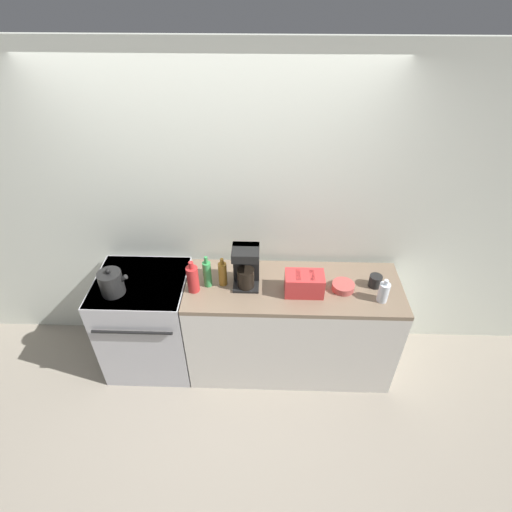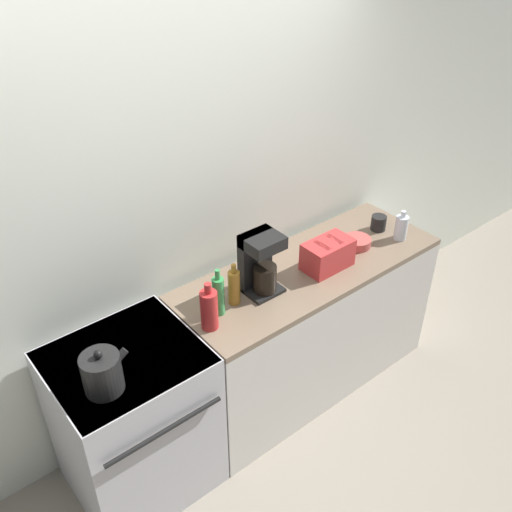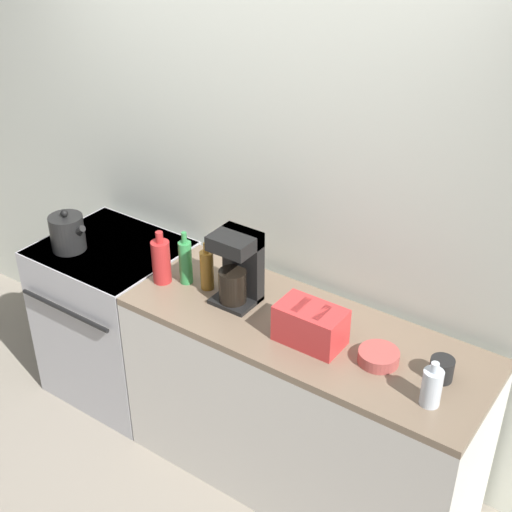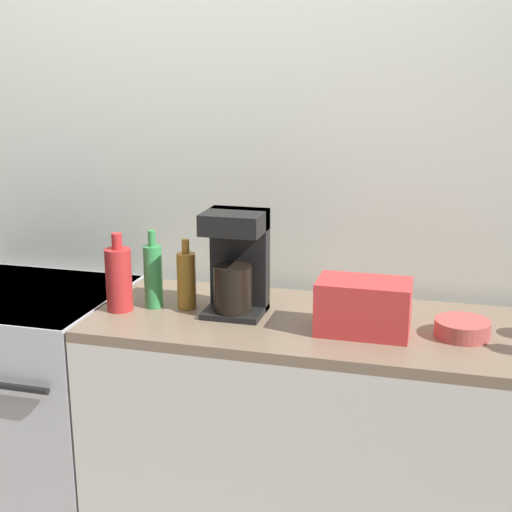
% 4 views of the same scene
% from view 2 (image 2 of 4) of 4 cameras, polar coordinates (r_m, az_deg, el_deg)
% --- Properties ---
extents(ground_plane, '(12.00, 12.00, 0.00)m').
position_cam_2_polar(ground_plane, '(3.56, 0.77, -19.24)').
color(ground_plane, gray).
extents(wall_back, '(8.00, 0.05, 2.60)m').
position_cam_2_polar(wall_back, '(3.12, -7.32, 3.80)').
color(wall_back, silver).
rests_on(wall_back, ground_plane).
extents(stove, '(0.72, 0.68, 0.93)m').
position_cam_2_polar(stove, '(3.17, -12.04, -15.70)').
color(stove, '#B7B7BC').
rests_on(stove, ground_plane).
extents(counter_block, '(1.69, 0.62, 0.93)m').
position_cam_2_polar(counter_block, '(3.66, 5.03, -6.95)').
color(counter_block, silver).
rests_on(counter_block, ground_plane).
extents(kettle, '(0.22, 0.18, 0.23)m').
position_cam_2_polar(kettle, '(2.65, -15.12, -11.22)').
color(kettle, black).
rests_on(kettle, stove).
extents(toaster, '(0.29, 0.17, 0.17)m').
position_cam_2_polar(toaster, '(3.32, 7.17, 0.15)').
color(toaster, red).
rests_on(toaster, counter_block).
extents(coffee_maker, '(0.20, 0.18, 0.36)m').
position_cam_2_polar(coffee_maker, '(3.07, 0.39, -0.62)').
color(coffee_maker, black).
rests_on(coffee_maker, counter_block).
extents(bottle_red, '(0.09, 0.09, 0.27)m').
position_cam_2_polar(bottle_red, '(2.87, -4.71, -5.33)').
color(bottle_red, '#B72828').
rests_on(bottle_red, counter_block).
extents(bottle_green, '(0.06, 0.06, 0.28)m').
position_cam_2_polar(bottle_green, '(2.95, -3.78, -3.95)').
color(bottle_green, '#338C47').
rests_on(bottle_green, counter_block).
extents(bottle_amber, '(0.07, 0.07, 0.25)m').
position_cam_2_polar(bottle_amber, '(3.02, -2.21, -3.11)').
color(bottle_amber, '#9E6B23').
rests_on(bottle_amber, counter_block).
extents(bottle_clear, '(0.08, 0.08, 0.20)m').
position_cam_2_polar(bottle_clear, '(3.67, 14.32, 2.80)').
color(bottle_clear, silver).
rests_on(bottle_clear, counter_block).
extents(cup_black, '(0.10, 0.10, 0.10)m').
position_cam_2_polar(cup_black, '(3.76, 12.15, 3.26)').
color(cup_black, black).
rests_on(cup_black, counter_block).
extents(bowl, '(0.17, 0.17, 0.05)m').
position_cam_2_polar(bowl, '(3.57, 10.06, 1.38)').
color(bowl, '#B24C47').
rests_on(bowl, counter_block).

